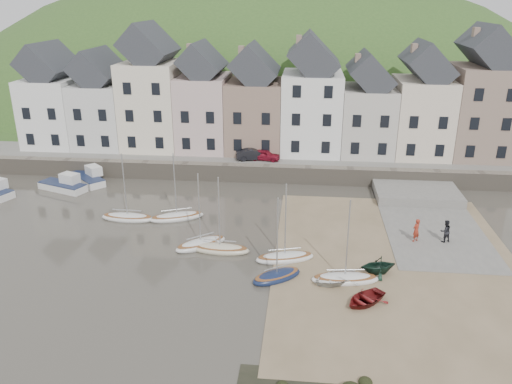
# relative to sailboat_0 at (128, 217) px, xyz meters

# --- Properties ---
(ground) EXTENTS (160.00, 160.00, 0.00)m
(ground) POSITION_rel_sailboat_0_xyz_m (11.35, -5.78, -0.26)
(ground) COLOR #403B32
(ground) RESTS_ON ground
(quay_land) EXTENTS (90.00, 30.00, 1.50)m
(quay_land) POSITION_rel_sailboat_0_xyz_m (11.35, 26.22, 0.49)
(quay_land) COLOR #325321
(quay_land) RESTS_ON ground
(quay_street) EXTENTS (70.00, 7.00, 0.10)m
(quay_street) POSITION_rel_sailboat_0_xyz_m (11.35, 14.72, 1.29)
(quay_street) COLOR slate
(quay_street) RESTS_ON quay_land
(seawall) EXTENTS (70.00, 1.20, 1.80)m
(seawall) POSITION_rel_sailboat_0_xyz_m (11.35, 11.22, 0.64)
(seawall) COLOR slate
(seawall) RESTS_ON ground
(beach) EXTENTS (18.00, 26.00, 0.06)m
(beach) POSITION_rel_sailboat_0_xyz_m (22.35, -5.78, -0.23)
(beach) COLOR #766348
(beach) RESTS_ON ground
(slipway) EXTENTS (8.00, 18.00, 0.12)m
(slipway) POSITION_rel_sailboat_0_xyz_m (26.35, 2.22, -0.20)
(slipway) COLOR slate
(slipway) RESTS_ON ground
(hillside) EXTENTS (134.40, 84.00, 84.00)m
(hillside) POSITION_rel_sailboat_0_xyz_m (6.35, 54.22, -18.25)
(hillside) COLOR #325321
(hillside) RESTS_ON ground
(townhouse_terrace) EXTENTS (61.05, 8.00, 13.93)m
(townhouse_terrace) POSITION_rel_sailboat_0_xyz_m (13.11, 18.22, 7.06)
(townhouse_terrace) COLOR white
(townhouse_terrace) RESTS_ON quay_land
(sailboat_0) EXTENTS (4.82, 1.71, 6.32)m
(sailboat_0) POSITION_rel_sailboat_0_xyz_m (0.00, 0.00, 0.00)
(sailboat_0) COLOR silver
(sailboat_0) RESTS_ON ground
(sailboat_1) EXTENTS (5.01, 3.24, 6.32)m
(sailboat_1) POSITION_rel_sailboat_0_xyz_m (4.28, 0.58, -0.00)
(sailboat_1) COLOR silver
(sailboat_1) RESTS_ON ground
(sailboat_2) EXTENTS (4.68, 1.73, 6.32)m
(sailboat_2) POSITION_rel_sailboat_0_xyz_m (9.11, -5.07, 0.00)
(sailboat_2) COLOR beige
(sailboat_2) RESTS_ON ground
(sailboat_3) EXTENTS (4.31, 3.85, 6.32)m
(sailboat_3) POSITION_rel_sailboat_0_xyz_m (7.45, -4.41, 0.00)
(sailboat_3) COLOR silver
(sailboat_3) RESTS_ON ground
(sailboat_4) EXTENTS (4.68, 2.66, 6.32)m
(sailboat_4) POSITION_rel_sailboat_0_xyz_m (14.14, -5.98, 0.00)
(sailboat_4) COLOR silver
(sailboat_4) RESTS_ON ground
(sailboat_5) EXTENTS (3.94, 3.40, 6.32)m
(sailboat_5) POSITION_rel_sailboat_0_xyz_m (13.71, -8.75, 0.01)
(sailboat_5) COLOR #141F40
(sailboat_5) RESTS_ON ground
(sailboat_6) EXTENTS (4.84, 2.05, 6.32)m
(sailboat_6) POSITION_rel_sailboat_0_xyz_m (18.42, -8.63, 0.00)
(sailboat_6) COLOR silver
(sailboat_6) RESTS_ON ground
(motorboat_0) EXTENTS (5.45, 3.43, 1.70)m
(motorboat_0) POSITION_rel_sailboat_0_xyz_m (-8.88, 6.63, 0.32)
(motorboat_0) COLOR silver
(motorboat_0) RESTS_ON ground
(motorboat_2) EXTENTS (4.94, 4.76, 1.70)m
(motorboat_2) POSITION_rel_sailboat_0_xyz_m (-7.33, 9.10, 0.32)
(motorboat_2) COLOR silver
(motorboat_2) RESTS_ON ground
(rowboat_white) EXTENTS (4.09, 3.74, 0.69)m
(rowboat_white) POSITION_rel_sailboat_0_xyz_m (17.73, -8.86, 0.14)
(rowboat_white) COLOR silver
(rowboat_white) RESTS_ON beach
(rowboat_green) EXTENTS (3.07, 2.84, 1.35)m
(rowboat_green) POSITION_rel_sailboat_0_xyz_m (20.78, -7.34, 0.47)
(rowboat_green) COLOR #142E22
(rowboat_green) RESTS_ON beach
(rowboat_red) EXTENTS (3.74, 3.71, 0.64)m
(rowboat_red) POSITION_rel_sailboat_0_xyz_m (19.52, -11.23, 0.12)
(rowboat_red) COLOR maroon
(rowboat_red) RESTS_ON beach
(person_red) EXTENTS (0.83, 0.80, 1.92)m
(person_red) POSITION_rel_sailboat_0_xyz_m (24.37, -1.94, 0.82)
(person_red) COLOR maroon
(person_red) RESTS_ON slipway
(person_dark) EXTENTS (1.08, 0.96, 1.85)m
(person_dark) POSITION_rel_sailboat_0_xyz_m (26.67, -1.80, 0.78)
(person_dark) COLOR black
(person_dark) RESTS_ON slipway
(car_left) EXTENTS (3.60, 1.89, 1.17)m
(car_left) POSITION_rel_sailboat_0_xyz_m (10.92, 13.72, 1.92)
(car_left) COLOR maroon
(car_left) RESTS_ON quay_street
(car_right) EXTENTS (3.95, 2.13, 1.23)m
(car_right) POSITION_rel_sailboat_0_xyz_m (9.69, 13.72, 1.96)
(car_right) COLOR black
(car_right) RESTS_ON quay_street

